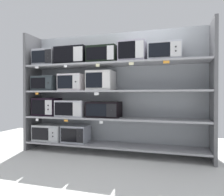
# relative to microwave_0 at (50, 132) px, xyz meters

# --- Properties ---
(ground) EXTENTS (7.08, 6.00, 0.02)m
(ground) POSITION_rel_microwave_0_xyz_m (1.21, -1.00, -0.32)
(ground) COLOR silver
(back_panel) EXTENTS (3.28, 0.04, 2.11)m
(back_panel) POSITION_rel_microwave_0_xyz_m (1.21, 0.27, 0.75)
(back_panel) COLOR #9EA3A8
(back_panel) RESTS_ON ground
(upright_left) EXTENTS (0.05, 0.49, 2.11)m
(upright_left) POSITION_rel_microwave_0_xyz_m (-0.37, 0.00, 0.75)
(upright_left) COLOR #5B5B5E
(upright_left) RESTS_ON ground
(upright_right) EXTENTS (0.05, 0.49, 2.11)m
(upright_right) POSITION_rel_microwave_0_xyz_m (2.78, 0.00, 0.75)
(upright_right) COLOR #5B5B5E
(upright_right) RESTS_ON ground
(shelf_0) EXTENTS (3.08, 0.49, 0.03)m
(shelf_0) POSITION_rel_microwave_0_xyz_m (1.21, 0.00, -0.16)
(shelf_0) COLOR #99999E
(shelf_0) RESTS_ON ground
(microwave_0) EXTENTS (0.55, 0.37, 0.29)m
(microwave_0) POSITION_rel_microwave_0_xyz_m (0.00, 0.00, 0.00)
(microwave_0) COLOR #B9BDBE
(microwave_0) RESTS_ON shelf_0
(microwave_1) EXTENTS (0.44, 0.35, 0.30)m
(microwave_1) POSITION_rel_microwave_0_xyz_m (0.53, -0.00, 0.00)
(microwave_1) COLOR #9FA4AE
(microwave_1) RESTS_ON shelf_0
(shelf_1) EXTENTS (3.08, 0.49, 0.03)m
(shelf_1) POSITION_rel_microwave_0_xyz_m (1.21, 0.00, 0.30)
(shelf_1) COLOR #99999E
(microwave_2) EXTENTS (0.44, 0.36, 0.32)m
(microwave_2) POSITION_rel_microwave_0_xyz_m (-0.06, -0.00, 0.47)
(microwave_2) COLOR black
(microwave_2) RESTS_ON shelf_1
(microwave_3) EXTENTS (0.53, 0.42, 0.28)m
(microwave_3) POSITION_rel_microwave_0_xyz_m (0.48, -0.00, 0.46)
(microwave_3) COLOR #B6B6C0
(microwave_3) RESTS_ON shelf_1
(microwave_4) EXTENTS (0.55, 0.38, 0.27)m
(microwave_4) POSITION_rel_microwave_0_xyz_m (1.07, -0.00, 0.45)
(microwave_4) COLOR black
(microwave_4) RESTS_ON shelf_1
(price_tag_0) EXTENTS (0.05, 0.00, 0.04)m
(price_tag_0) POSITION_rel_microwave_0_xyz_m (-0.10, -0.24, 0.26)
(price_tag_0) COLOR white
(price_tag_1) EXTENTS (0.07, 0.00, 0.03)m
(price_tag_1) POSITION_rel_microwave_0_xyz_m (0.47, -0.24, 0.26)
(price_tag_1) COLOR orange
(price_tag_2) EXTENTS (0.06, 0.00, 0.04)m
(price_tag_2) POSITION_rel_microwave_0_xyz_m (1.10, -0.24, 0.26)
(price_tag_2) COLOR white
(shelf_2) EXTENTS (3.08, 0.49, 0.03)m
(shelf_2) POSITION_rel_microwave_0_xyz_m (1.21, 0.00, 0.76)
(shelf_2) COLOR #99999E
(microwave_5) EXTENTS (0.45, 0.41, 0.27)m
(microwave_5) POSITION_rel_microwave_0_xyz_m (-0.05, 0.00, 0.90)
(microwave_5) COLOR #2B3337
(microwave_5) RESTS_ON shelf_2
(microwave_6) EXTENTS (0.44, 0.40, 0.29)m
(microwave_6) POSITION_rel_microwave_0_xyz_m (0.48, -0.00, 0.92)
(microwave_6) COLOR silver
(microwave_6) RESTS_ON shelf_2
(microwave_7) EXTENTS (0.44, 0.37, 0.33)m
(microwave_7) POSITION_rel_microwave_0_xyz_m (1.01, 0.00, 0.94)
(microwave_7) COLOR silver
(microwave_7) RESTS_ON shelf_2
(price_tag_3) EXTENTS (0.06, 0.00, 0.03)m
(price_tag_3) POSITION_rel_microwave_0_xyz_m (-0.10, -0.24, 0.72)
(price_tag_3) COLOR orange
(price_tag_4) EXTENTS (0.08, 0.00, 0.05)m
(price_tag_4) POSITION_rel_microwave_0_xyz_m (1.02, -0.24, 0.71)
(price_tag_4) COLOR white
(shelf_3) EXTENTS (3.08, 0.49, 0.03)m
(shelf_3) POSITION_rel_microwave_0_xyz_m (1.21, 0.00, 1.21)
(shelf_3) COLOR #99999E
(microwave_8) EXTENTS (0.42, 0.36, 0.30)m
(microwave_8) POSITION_rel_microwave_0_xyz_m (-0.06, 0.00, 1.38)
(microwave_8) COLOR #9B9DA6
(microwave_8) RESTS_ON shelf_3
(microwave_9) EXTENTS (0.57, 0.39, 0.31)m
(microwave_9) POSITION_rel_microwave_0_xyz_m (0.48, -0.00, 1.38)
(microwave_9) COLOR black
(microwave_9) RESTS_ON shelf_3
(microwave_10) EXTENTS (0.50, 0.42, 0.28)m
(microwave_10) POSITION_rel_microwave_0_xyz_m (1.06, 0.00, 1.37)
(microwave_10) COLOR black
(microwave_10) RESTS_ON shelf_3
(microwave_11) EXTENTS (0.43, 0.41, 0.33)m
(microwave_11) POSITION_rel_microwave_0_xyz_m (1.56, -0.00, 1.39)
(microwave_11) COLOR #A09BAB
(microwave_11) RESTS_ON shelf_3
(microwave_12) EXTENTS (0.51, 0.38, 0.28)m
(microwave_12) POSITION_rel_microwave_0_xyz_m (2.08, -0.00, 1.37)
(microwave_12) COLOR #B2B5BF
(microwave_12) RESTS_ON shelf_3
(price_tag_5) EXTENTS (0.07, 0.00, 0.03)m
(price_tag_5) POSITION_rel_microwave_0_xyz_m (-0.10, -0.24, 1.18)
(price_tag_5) COLOR white
(price_tag_6) EXTENTS (0.06, 0.00, 0.04)m
(price_tag_6) POSITION_rel_microwave_0_xyz_m (0.47, -0.24, 1.18)
(price_tag_6) COLOR white
(price_tag_7) EXTENTS (0.06, 0.00, 0.05)m
(price_tag_7) POSITION_rel_microwave_0_xyz_m (1.04, -0.24, 1.17)
(price_tag_7) COLOR beige
(price_tag_8) EXTENTS (0.07, 0.00, 0.04)m
(price_tag_8) POSITION_rel_microwave_0_xyz_m (1.59, -0.24, 1.17)
(price_tag_8) COLOR beige
(price_tag_9) EXTENTS (0.09, 0.00, 0.04)m
(price_tag_9) POSITION_rel_microwave_0_xyz_m (2.11, -0.24, 1.17)
(price_tag_9) COLOR orange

